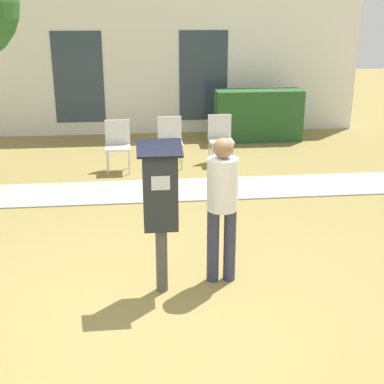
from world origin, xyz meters
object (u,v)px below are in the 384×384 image
object	(u,v)px
parking_meter	(160,199)
outdoor_chair_left	(118,142)
person_standing	(222,199)
outdoor_chair_middle	(170,138)
outdoor_chair_right	(220,135)

from	to	relation	value
parking_meter	outdoor_chair_left	size ratio (longest dim) A/B	1.77
person_standing	outdoor_chair_left	world-z (taller)	person_standing
outdoor_chair_middle	outdoor_chair_right	distance (m)	0.95
parking_meter	outdoor_chair_right	xyz separation A→B (m)	(1.36, 4.70, -0.49)
outdoor_chair_left	parking_meter	bearing A→B (deg)	-97.87
outdoor_chair_left	outdoor_chair_right	distance (m)	1.92
person_standing	outdoor_chair_right	size ratio (longest dim) A/B	1.76
parking_meter	outdoor_chair_left	xyz separation A→B (m)	(-0.54, 4.40, -0.49)
outdoor_chair_middle	parking_meter	bearing A→B (deg)	-72.28
parking_meter	outdoor_chair_left	bearing A→B (deg)	96.98
person_standing	outdoor_chair_middle	size ratio (longest dim) A/B	1.76
outdoor_chair_middle	outdoor_chair_left	bearing A→B (deg)	-145.14
outdoor_chair_right	outdoor_chair_middle	bearing A→B (deg)	-163.90
outdoor_chair_middle	outdoor_chair_right	size ratio (longest dim) A/B	1.00
parking_meter	outdoor_chair_right	distance (m)	4.91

